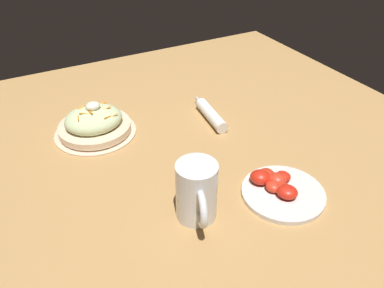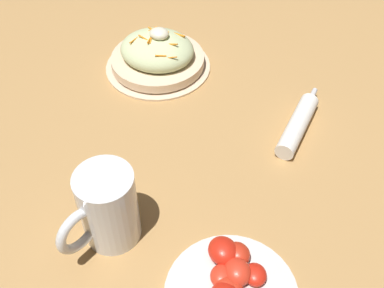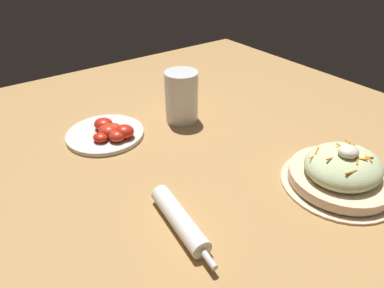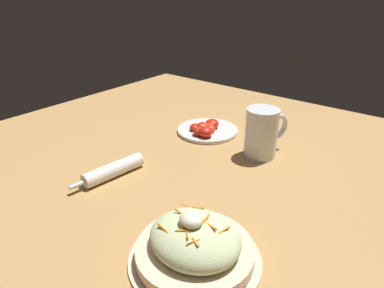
# 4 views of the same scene
# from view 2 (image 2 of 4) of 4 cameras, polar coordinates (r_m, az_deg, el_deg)

# --- Properties ---
(ground_plane) EXTENTS (1.43, 1.43, 0.00)m
(ground_plane) POSITION_cam_2_polar(r_m,az_deg,el_deg) (0.84, 2.78, -2.19)
(ground_plane) COLOR #B2844C
(salad_plate) EXTENTS (0.23, 0.23, 0.10)m
(salad_plate) POSITION_cam_2_polar(r_m,az_deg,el_deg) (1.03, -4.21, 10.67)
(salad_plate) COLOR beige
(salad_plate) RESTS_ON ground_plane
(beer_mug) EXTENTS (0.09, 0.14, 0.13)m
(beer_mug) POSITION_cam_2_polar(r_m,az_deg,el_deg) (0.72, -10.18, -8.05)
(beer_mug) COLOR white
(beer_mug) RESTS_ON ground_plane
(napkin_roll) EXTENTS (0.05, 0.20, 0.04)m
(napkin_roll) POSITION_cam_2_polar(r_m,az_deg,el_deg) (0.91, 12.73, 2.31)
(napkin_roll) COLOR white
(napkin_roll) RESTS_ON ground_plane
(tomato_plate) EXTENTS (0.19, 0.19, 0.04)m
(tomato_plate) POSITION_cam_2_polar(r_m,az_deg,el_deg) (0.70, 4.76, -16.71)
(tomato_plate) COLOR silver
(tomato_plate) RESTS_ON ground_plane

